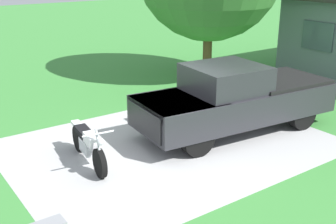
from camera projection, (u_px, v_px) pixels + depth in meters
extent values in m
plane|color=#3C8639|center=(170.00, 145.00, 10.92)|extent=(80.00, 80.00, 0.00)
cube|color=#B0B0B0|center=(170.00, 145.00, 10.92)|extent=(5.93, 7.98, 0.01)
cylinder|color=black|center=(100.00, 163.00, 9.19)|extent=(0.67, 0.20, 0.66)
cylinder|color=black|center=(79.00, 138.00, 10.48)|extent=(0.67, 0.20, 0.66)
cube|color=silver|center=(88.00, 146.00, 9.82)|extent=(0.59, 0.33, 0.32)
cube|color=silver|center=(92.00, 139.00, 9.43)|extent=(0.55, 0.32, 0.24)
cube|color=black|center=(83.00, 131.00, 9.98)|extent=(0.63, 0.35, 0.12)
cube|color=silver|center=(77.00, 124.00, 10.35)|extent=(0.50, 0.26, 0.08)
cylinder|color=silver|center=(99.00, 148.00, 9.06)|extent=(0.34, 0.10, 0.77)
cylinder|color=silver|center=(98.00, 134.00, 8.96)|extent=(0.13, 0.70, 0.04)
sphere|color=silver|center=(100.00, 142.00, 8.90)|extent=(0.16, 0.16, 0.16)
cylinder|color=black|center=(197.00, 139.00, 10.20)|extent=(0.38, 0.86, 0.84)
cylinder|color=black|center=(164.00, 119.00, 11.54)|extent=(0.38, 0.86, 0.84)
cylinder|color=black|center=(302.00, 115.00, 11.85)|extent=(0.38, 0.86, 0.84)
cylinder|color=black|center=(262.00, 99.00, 13.18)|extent=(0.38, 0.86, 0.84)
cube|color=#28282D|center=(236.00, 103.00, 11.59)|extent=(2.52, 5.76, 0.80)
cube|color=#28282D|center=(178.00, 103.00, 10.62)|extent=(2.07, 2.07, 0.20)
cube|color=#28282D|center=(225.00, 78.00, 11.15)|extent=(1.97, 2.06, 0.70)
cube|color=#3F4C56|center=(200.00, 86.00, 10.81)|extent=(1.71, 0.32, 0.60)
cube|color=black|center=(279.00, 86.00, 12.23)|extent=(2.12, 2.57, 0.50)
cube|color=black|center=(145.00, 121.00, 10.28)|extent=(1.70, 0.26, 0.64)
cylinder|color=brown|center=(207.00, 49.00, 16.86)|extent=(0.36, 0.36, 2.34)
cube|color=#4C5966|center=(318.00, 36.00, 16.60)|extent=(1.40, 0.06, 1.10)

